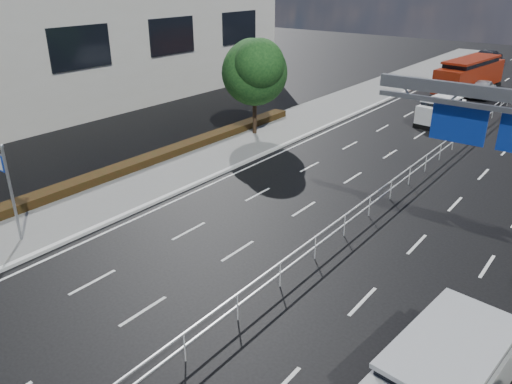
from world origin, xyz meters
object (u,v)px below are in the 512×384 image
Objects in this scene: red_bus at (470,74)px; near_car_dark at (489,56)px; near_car_silver at (483,88)px; white_minivan at (440,111)px; silver_minivan at (446,376)px; toilet_sign at (2,175)px.

near_car_dark is at bearing 105.44° from red_bus.
near_car_silver is (1.70, -1.22, -0.84)m from red_bus.
white_minivan is 0.99× the size of near_car_silver.
red_bus is at bearing 103.16° from white_minivan.
red_bus is at bearing 111.15° from silver_minivan.
near_car_dark is at bearing 109.06° from silver_minivan.
red_bus is 2.26m from near_car_silver.
toilet_sign is at bearing 72.88° from near_car_silver.
near_car_silver is at bearing 95.46° from white_minivan.
red_bus is (-1.66, 12.60, 0.68)m from white_minivan.
white_minivan is 28.23m from silver_minivan.
toilet_sign is 0.93× the size of white_minivan.
red_bus is 2.26× the size of near_car_dark.
near_car_dark is 59.74m from silver_minivan.
near_car_silver is at bearing 78.37° from toilet_sign.
silver_minivan is (10.91, -39.27, -0.54)m from red_bus.
white_minivan is at bearing 114.75° from silver_minivan.
red_bus is at bearing 80.99° from toilet_sign.
near_car_silver is 20.58m from near_car_dark.
red_bus is at bearing -41.16° from near_car_silver.
silver_minivan is at bearing 6.54° from toilet_sign.
toilet_sign is 0.91× the size of near_car_dark.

